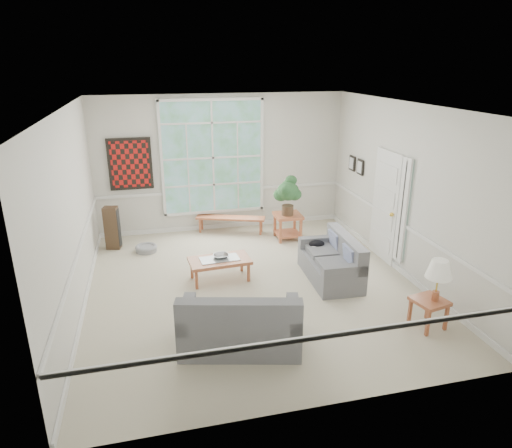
# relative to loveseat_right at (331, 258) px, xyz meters

# --- Properties ---
(floor) EXTENTS (5.50, 6.00, 0.01)m
(floor) POSITION_rel_loveseat_right_xyz_m (-1.38, 0.05, -0.40)
(floor) COLOR #BFB69B
(floor) RESTS_ON ground
(ceiling) EXTENTS (5.50, 6.00, 0.02)m
(ceiling) POSITION_rel_loveseat_right_xyz_m (-1.38, 0.05, 2.61)
(ceiling) COLOR white
(ceiling) RESTS_ON ground
(wall_back) EXTENTS (5.50, 0.02, 3.00)m
(wall_back) POSITION_rel_loveseat_right_xyz_m (-1.38, 3.05, 1.11)
(wall_back) COLOR silver
(wall_back) RESTS_ON ground
(wall_front) EXTENTS (5.50, 0.02, 3.00)m
(wall_front) POSITION_rel_loveseat_right_xyz_m (-1.38, -2.95, 1.11)
(wall_front) COLOR silver
(wall_front) RESTS_ON ground
(wall_left) EXTENTS (0.02, 6.00, 3.00)m
(wall_left) POSITION_rel_loveseat_right_xyz_m (-4.13, 0.05, 1.11)
(wall_left) COLOR silver
(wall_left) RESTS_ON ground
(wall_right) EXTENTS (0.02, 6.00, 3.00)m
(wall_right) POSITION_rel_loveseat_right_xyz_m (1.37, 0.05, 1.11)
(wall_right) COLOR silver
(wall_right) RESTS_ON ground
(window_back) EXTENTS (2.30, 0.08, 2.40)m
(window_back) POSITION_rel_loveseat_right_xyz_m (-1.58, 3.01, 1.26)
(window_back) COLOR white
(window_back) RESTS_ON wall_back
(entry_door) EXTENTS (0.08, 0.90, 2.10)m
(entry_door) POSITION_rel_loveseat_right_xyz_m (1.33, 0.65, 0.66)
(entry_door) COLOR white
(entry_door) RESTS_ON floor
(door_sidelight) EXTENTS (0.08, 0.26, 1.90)m
(door_sidelight) POSITION_rel_loveseat_right_xyz_m (1.33, 0.02, 0.76)
(door_sidelight) COLOR white
(door_sidelight) RESTS_ON wall_right
(wall_art) EXTENTS (0.90, 0.06, 1.10)m
(wall_art) POSITION_rel_loveseat_right_xyz_m (-3.33, 3.00, 1.21)
(wall_art) COLOR maroon
(wall_art) RESTS_ON wall_back
(wall_frame_near) EXTENTS (0.04, 0.26, 0.32)m
(wall_frame_near) POSITION_rel_loveseat_right_xyz_m (1.33, 1.80, 1.16)
(wall_frame_near) COLOR black
(wall_frame_near) RESTS_ON wall_right
(wall_frame_far) EXTENTS (0.04, 0.26, 0.32)m
(wall_frame_far) POSITION_rel_loveseat_right_xyz_m (1.33, 2.20, 1.16)
(wall_frame_far) COLOR black
(wall_frame_far) RESTS_ON wall_right
(loveseat_right) EXTENTS (0.81, 1.49, 0.79)m
(loveseat_right) POSITION_rel_loveseat_right_xyz_m (0.00, 0.00, 0.00)
(loveseat_right) COLOR slate
(loveseat_right) RESTS_ON floor
(loveseat_front) EXTENTS (1.74, 1.18, 0.86)m
(loveseat_front) POSITION_rel_loveseat_right_xyz_m (-1.95, -1.61, 0.04)
(loveseat_front) COLOR slate
(loveseat_front) RESTS_ON floor
(coffee_table) EXTENTS (1.09, 0.65, 0.39)m
(coffee_table) POSITION_rel_loveseat_right_xyz_m (-1.89, 0.43, -0.20)
(coffee_table) COLOR #AB5937
(coffee_table) RESTS_ON floor
(pewter_bowl) EXTENTS (0.37, 0.37, 0.08)m
(pewter_bowl) POSITION_rel_loveseat_right_xyz_m (-1.85, 0.48, 0.04)
(pewter_bowl) COLOR #949499
(pewter_bowl) RESTS_ON coffee_table
(window_bench) EXTENTS (1.54, 0.80, 0.36)m
(window_bench) POSITION_rel_loveseat_right_xyz_m (-1.27, 2.70, -0.22)
(window_bench) COLOR #AB5937
(window_bench) RESTS_ON floor
(end_table) EXTENTS (0.57, 0.57, 0.56)m
(end_table) POSITION_rel_loveseat_right_xyz_m (-0.15, 2.02, -0.11)
(end_table) COLOR #AB5937
(end_table) RESTS_ON floor
(houseplant) EXTENTS (0.60, 0.60, 0.85)m
(houseplant) POSITION_rel_loveseat_right_xyz_m (-0.17, 1.98, 0.59)
(houseplant) COLOR #29562C
(houseplant) RESTS_ON end_table
(side_table) EXTENTS (0.52, 0.52, 0.44)m
(side_table) POSITION_rel_loveseat_right_xyz_m (0.78, -1.78, -0.17)
(side_table) COLOR #AB5937
(side_table) RESTS_ON floor
(table_lamp) EXTENTS (0.42, 0.42, 0.62)m
(table_lamp) POSITION_rel_loveseat_right_xyz_m (0.83, -1.81, 0.36)
(table_lamp) COLOR white
(table_lamp) RESTS_ON side_table
(pet_bed) EXTENTS (0.46, 0.46, 0.13)m
(pet_bed) POSITION_rel_loveseat_right_xyz_m (-3.14, 2.02, -0.33)
(pet_bed) COLOR gray
(pet_bed) RESTS_ON floor
(floor_speaker) EXTENTS (0.32, 0.27, 0.89)m
(floor_speaker) POSITION_rel_loveseat_right_xyz_m (-3.78, 2.36, 0.05)
(floor_speaker) COLOR #422F1E
(floor_speaker) RESTS_ON floor
(cat) EXTENTS (0.36, 0.32, 0.14)m
(cat) POSITION_rel_loveseat_right_xyz_m (-0.06, 0.52, 0.08)
(cat) COLOR black
(cat) RESTS_ON loveseat_right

